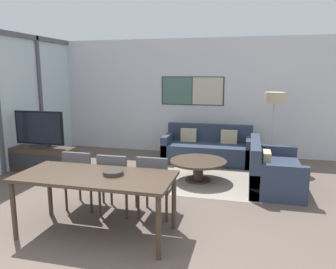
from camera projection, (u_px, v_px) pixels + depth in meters
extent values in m
cube|color=silver|center=(185.00, 97.00, 8.08)|extent=(7.34, 0.06, 2.80)
cube|color=#2D2D33|center=(192.00, 91.00, 7.97)|extent=(1.54, 0.01, 0.69)
cube|color=#4C7060|center=(177.00, 91.00, 8.06)|extent=(0.73, 0.02, 0.65)
cube|color=beige|center=(208.00, 91.00, 7.88)|extent=(0.73, 0.02, 0.65)
cube|color=#515156|center=(40.00, 99.00, 7.54)|extent=(0.07, 0.08, 2.80)
cube|color=gray|center=(198.00, 180.00, 6.12)|extent=(2.28, 1.73, 0.01)
cube|color=#423326|center=(41.00, 159.00, 6.73)|extent=(1.37, 0.44, 0.48)
cube|color=#2D2D33|center=(35.00, 162.00, 6.51)|extent=(1.26, 0.01, 0.27)
cube|color=#2D2D33|center=(41.00, 146.00, 6.68)|extent=(0.36, 0.20, 0.05)
cube|color=#2D2D33|center=(40.00, 143.00, 6.67)|extent=(0.06, 0.03, 0.08)
cube|color=black|center=(39.00, 128.00, 6.61)|extent=(1.08, 0.04, 0.68)
cube|color=black|center=(38.00, 128.00, 6.59)|extent=(1.00, 0.01, 0.61)
cube|color=#2D384C|center=(207.00, 153.00, 7.35)|extent=(1.95, 0.86, 0.42)
cube|color=#2D384C|center=(209.00, 141.00, 7.65)|extent=(1.95, 0.16, 0.81)
cube|color=#2D384C|center=(168.00, 147.00, 7.55)|extent=(0.14, 0.86, 0.60)
cube|color=#2D384C|center=(249.00, 151.00, 7.12)|extent=(0.14, 0.86, 0.60)
cube|color=#C6B289|center=(189.00, 135.00, 7.56)|extent=(0.36, 0.12, 0.30)
cube|color=#C6B289|center=(229.00, 137.00, 7.34)|extent=(0.36, 0.12, 0.30)
cube|color=#2D384C|center=(275.00, 176.00, 5.72)|extent=(0.86, 1.54, 0.42)
cube|color=#2D384C|center=(255.00, 164.00, 5.77)|extent=(0.16, 1.54, 0.81)
cube|color=#2D384C|center=(278.00, 184.00, 5.04)|extent=(0.86, 0.14, 0.60)
cube|color=#2D384C|center=(273.00, 161.00, 6.37)|extent=(0.86, 0.14, 0.60)
cube|color=#C6B289|center=(267.00, 160.00, 5.37)|extent=(0.12, 0.36, 0.30)
cylinder|color=#423326|center=(198.00, 180.00, 6.12)|extent=(0.47, 0.47, 0.03)
cylinder|color=#423326|center=(198.00, 172.00, 6.09)|extent=(0.19, 0.19, 0.35)
cylinder|color=#423326|center=(198.00, 161.00, 6.05)|extent=(1.04, 1.04, 0.04)
cube|color=#423326|center=(95.00, 176.00, 3.96)|extent=(1.91, 0.85, 0.04)
cylinder|color=#423326|center=(14.00, 211.00, 3.90)|extent=(0.06, 0.06, 0.73)
cylinder|color=#423326|center=(159.00, 228.00, 3.47)|extent=(0.06, 0.06, 0.73)
cylinder|color=#423326|center=(50.00, 190.00, 4.59)|extent=(0.06, 0.06, 0.73)
cylinder|color=#423326|center=(174.00, 202.00, 4.17)|extent=(0.06, 0.06, 0.73)
cube|color=#4C4C51|center=(85.00, 180.00, 4.87)|extent=(0.46, 0.46, 0.06)
cube|color=#4C4C51|center=(77.00, 168.00, 4.63)|extent=(0.42, 0.05, 0.44)
cylinder|color=#423326|center=(66.00, 198.00, 4.77)|extent=(0.04, 0.04, 0.39)
cylinder|color=#423326|center=(91.00, 200.00, 4.67)|extent=(0.04, 0.04, 0.39)
cylinder|color=#423326|center=(80.00, 188.00, 5.15)|extent=(0.04, 0.04, 0.39)
cylinder|color=#423326|center=(103.00, 191.00, 5.05)|extent=(0.04, 0.04, 0.39)
cube|color=#4C4C51|center=(118.00, 184.00, 4.69)|extent=(0.46, 0.46, 0.06)
cube|color=#4C4C51|center=(112.00, 171.00, 4.45)|extent=(0.42, 0.05, 0.44)
cylinder|color=#423326|center=(100.00, 203.00, 4.59)|extent=(0.04, 0.04, 0.39)
cylinder|color=#423326|center=(127.00, 205.00, 4.49)|extent=(0.04, 0.04, 0.39)
cylinder|color=#423326|center=(111.00, 193.00, 4.97)|extent=(0.04, 0.04, 0.39)
cylinder|color=#423326|center=(136.00, 195.00, 4.87)|extent=(0.04, 0.04, 0.39)
cube|color=#4C4C51|center=(156.00, 186.00, 4.59)|extent=(0.46, 0.46, 0.06)
cube|color=#4C4C51|center=(152.00, 174.00, 4.35)|extent=(0.42, 0.05, 0.44)
cylinder|color=#423326|center=(138.00, 205.00, 4.49)|extent=(0.04, 0.04, 0.39)
cylinder|color=#423326|center=(167.00, 208.00, 4.39)|extent=(0.04, 0.04, 0.39)
cylinder|color=#423326|center=(147.00, 195.00, 4.87)|extent=(0.04, 0.04, 0.39)
cylinder|color=#423326|center=(173.00, 197.00, 4.77)|extent=(0.04, 0.04, 0.39)
cylinder|color=#332D28|center=(113.00, 173.00, 3.95)|extent=(0.25, 0.25, 0.05)
torus|color=#332D28|center=(113.00, 171.00, 3.95)|extent=(0.25, 0.25, 0.02)
cylinder|color=#2D2D33|center=(271.00, 166.00, 7.01)|extent=(0.28, 0.28, 0.02)
cylinder|color=#B7B7BC|center=(272.00, 135.00, 6.88)|extent=(0.03, 0.03, 1.35)
cylinder|color=#C6B289|center=(275.00, 97.00, 6.73)|extent=(0.41, 0.41, 0.22)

